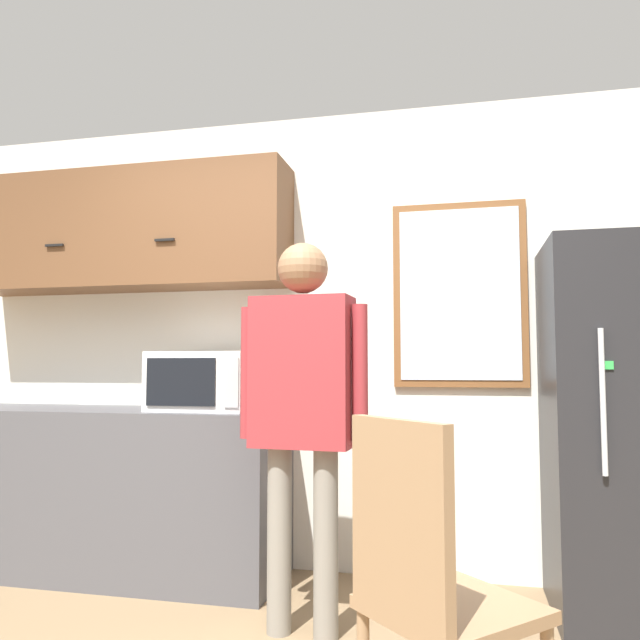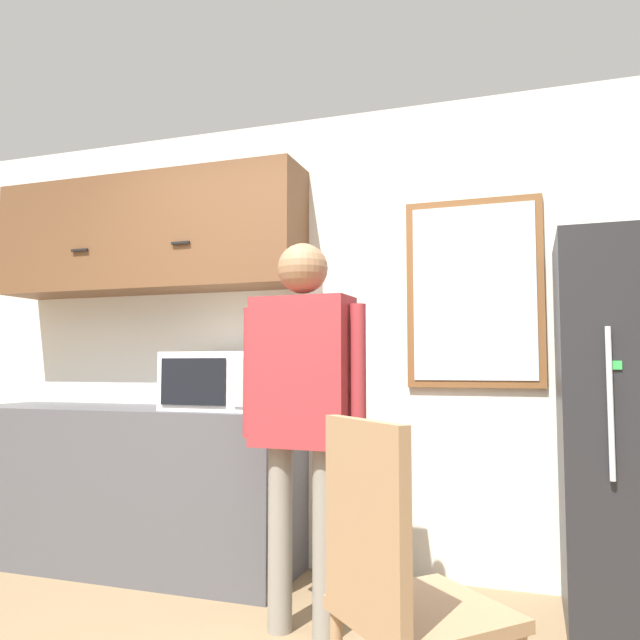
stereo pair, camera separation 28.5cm
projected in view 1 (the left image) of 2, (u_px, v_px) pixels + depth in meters
name	position (u px, v px, depth m)	size (l,w,h in m)	color
back_wall	(320.00, 338.00, 3.73)	(6.00, 0.06, 2.70)	silver
counter	(108.00, 490.00, 3.59)	(2.05, 0.63, 0.94)	#4C4C51
upper_cabinets	(126.00, 231.00, 3.84)	(2.05, 0.38, 0.72)	brown
microwave	(204.00, 381.00, 3.48)	(0.56, 0.40, 0.33)	white
person	(303.00, 390.00, 2.81)	(0.60, 0.24, 1.75)	gray
refrigerator	(637.00, 428.00, 2.95)	(0.81, 0.74, 1.78)	#232326
chair	(428.00, 578.00, 1.85)	(0.63, 0.63, 1.03)	#997551
window	(459.00, 294.00, 3.52)	(0.74, 0.05, 1.05)	brown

